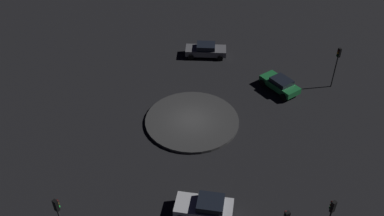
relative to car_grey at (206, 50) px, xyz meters
name	(u,v)px	position (x,y,z in m)	size (l,w,h in m)	color
ground_plane	(192,122)	(5.54, 9.77, -0.74)	(116.51, 116.51, 0.00)	black
roundabout_island	(192,121)	(5.54, 9.77, -0.61)	(8.29, 8.29, 0.25)	#383838
car_grey	(206,50)	(0.00, 0.00, 0.00)	(4.69, 3.46, 1.43)	slate
car_white	(205,207)	(8.43, 19.43, 0.04)	(4.38, 3.66, 1.51)	white
car_green	(280,84)	(-4.12, 8.50, -0.01)	(2.73, 4.27, 1.34)	#1E7238
traffic_light_northeast	(59,213)	(17.78, 18.04, 2.22)	(0.40, 0.37, 4.16)	#2D2D2D
traffic_light_west	(337,60)	(-9.13, 9.89, 2.32)	(0.36, 0.30, 4.30)	#2D2D2D
traffic_light_north	(331,213)	(1.99, 24.20, 1.99)	(0.34, 0.38, 3.81)	#2D2D2D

